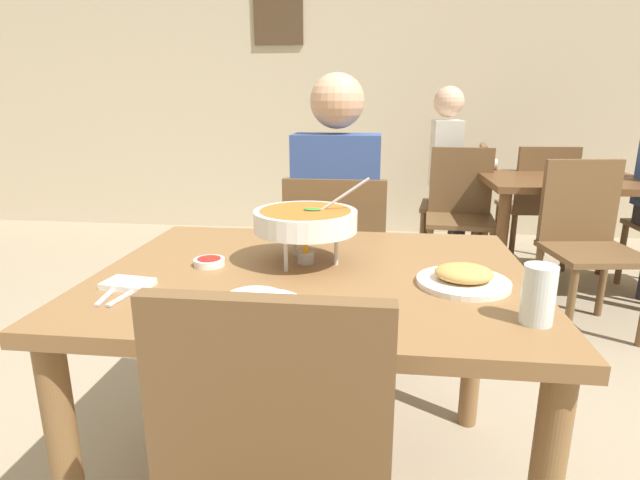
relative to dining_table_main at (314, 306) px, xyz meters
name	(u,v)px	position (x,y,z in m)	size (l,w,h in m)	color
cafe_rear_partition	(362,67)	(0.00, 3.43, 0.87)	(10.00, 0.10, 3.00)	beige
picture_frame_hung	(278,11)	(-0.74, 3.37, 1.34)	(0.44, 0.03, 0.56)	#4C3823
dining_table_main	(314,306)	(0.00, 0.00, 0.00)	(1.20, 0.93, 0.73)	brown
chair_diner_main	(336,264)	(0.00, 0.75, -0.12)	(0.44, 0.44, 0.90)	brown
diner_main	(337,210)	(0.00, 0.78, 0.12)	(0.40, 0.45, 1.31)	#2D2D38
curry_bowl	(306,221)	(-0.03, 0.07, 0.23)	(0.33, 0.30, 0.26)	silver
rice_plate	(255,305)	(-0.09, -0.30, 0.13)	(0.24, 0.24, 0.06)	white
appetizer_plate	(463,278)	(0.40, -0.07, 0.13)	(0.24, 0.24, 0.06)	white
sauce_dish	(209,262)	(-0.31, 0.01, 0.12)	(0.09, 0.09, 0.02)	white
napkin_folded	(128,284)	(-0.46, -0.18, 0.11)	(0.12, 0.08, 0.02)	white
fork_utensil	(111,292)	(-0.48, -0.23, 0.11)	(0.01, 0.17, 0.01)	silver
spoon_utensil	(130,293)	(-0.43, -0.23, 0.11)	(0.01, 0.17, 0.01)	silver
drink_glass	(538,298)	(0.52, -0.29, 0.16)	(0.07, 0.07, 0.13)	silver
dining_table_far	(564,199)	(1.35, 1.96, -0.02)	(1.00, 0.80, 0.73)	brown
chair_bg_middle	(464,197)	(0.82, 2.45, -0.12)	(0.50, 0.50, 0.90)	brown
chair_bg_right	(539,200)	(1.34, 2.42, -0.12)	(0.47, 0.47, 0.90)	brown
chair_bg_corner	(460,207)	(0.73, 2.09, -0.12)	(0.48, 0.48, 0.90)	brown
chair_bg_window	(586,235)	(1.29, 1.41, -0.12)	(0.50, 0.50, 0.90)	brown
patron_bg_middle	(450,165)	(0.70, 2.51, 0.12)	(0.45, 0.40, 1.31)	#2D2D38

